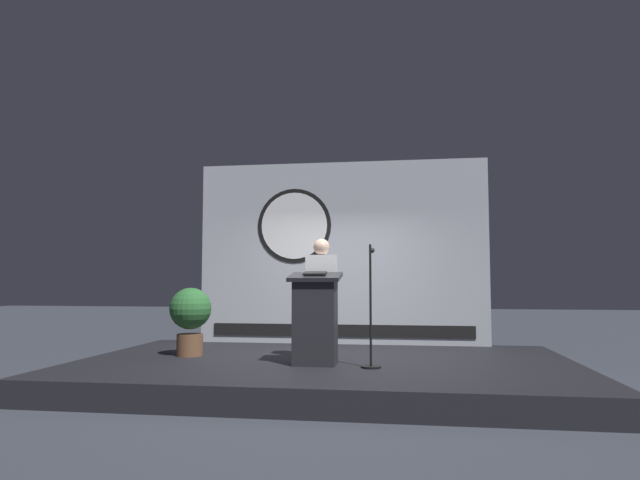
% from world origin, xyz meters
% --- Properties ---
extents(ground_plane, '(40.00, 40.00, 0.00)m').
position_xyz_m(ground_plane, '(0.00, 0.00, 0.00)').
color(ground_plane, '#383D47').
extents(stage_platform, '(6.40, 4.00, 0.30)m').
position_xyz_m(stage_platform, '(0.00, 0.00, 0.15)').
color(stage_platform, black).
rests_on(stage_platform, ground).
extents(banner_display, '(4.78, 0.12, 3.02)m').
position_xyz_m(banner_display, '(-0.03, 1.85, 1.81)').
color(banner_display, '#B2B7C1').
rests_on(banner_display, stage_platform).
extents(podium, '(0.64, 0.50, 1.16)m').
position_xyz_m(podium, '(-0.06, -0.46, 0.87)').
color(podium, '#26262B').
rests_on(podium, stage_platform).
extents(speaker_person, '(0.40, 0.26, 1.60)m').
position_xyz_m(speaker_person, '(-0.05, 0.02, 1.11)').
color(speaker_person, black).
rests_on(speaker_person, stage_platform).
extents(microphone_stand, '(0.24, 0.54, 1.47)m').
position_xyz_m(microphone_stand, '(0.64, -0.56, 0.82)').
color(microphone_stand, black).
rests_on(microphone_stand, stage_platform).
extents(potted_plant, '(0.58, 0.58, 0.94)m').
position_xyz_m(potted_plant, '(-1.91, 0.09, 0.87)').
color(potted_plant, brown).
rests_on(potted_plant, stage_platform).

